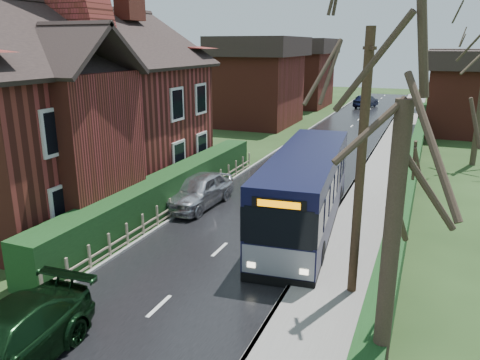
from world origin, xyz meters
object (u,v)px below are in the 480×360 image
at_px(car_green, 1,346).
at_px(telegraph_pole, 360,169).
at_px(car_silver, 199,190).
at_px(brick_house, 67,105).
at_px(bus_stop_sign, 336,179).
at_px(bus, 305,191).

bearing_deg(car_green, telegraph_pole, 40.76).
bearing_deg(car_silver, brick_house, -165.95).
bearing_deg(brick_house, car_silver, 10.84).
relative_size(car_silver, car_green, 0.88).
distance_m(car_green, bus_stop_sign, 12.68).
height_order(bus, telegraph_pole, telegraph_pole).
distance_m(brick_house, car_green, 13.10).
distance_m(bus, telegraph_pole, 5.64).
xyz_separation_m(car_silver, telegraph_pole, (7.60, -5.22, 3.02)).
relative_size(car_green, bus_stop_sign, 1.70).
xyz_separation_m(car_silver, bus_stop_sign, (6.00, 0.09, 1.15)).
bearing_deg(car_silver, bus, -5.20).
bearing_deg(telegraph_pole, bus_stop_sign, 83.47).
xyz_separation_m(car_green, bus_stop_sign, (4.88, 11.64, 1.17)).
distance_m(car_silver, telegraph_pole, 9.70).
distance_m(car_silver, bus_stop_sign, 6.11).
relative_size(brick_house, bus, 1.44).
bearing_deg(bus_stop_sign, brick_house, 164.54).
xyz_separation_m(car_green, telegraph_pole, (6.48, 6.33, 3.05)).
height_order(brick_house, car_green, brick_house).
bearing_deg(car_silver, bus_stop_sign, 4.05).
distance_m(brick_house, car_silver, 7.06).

